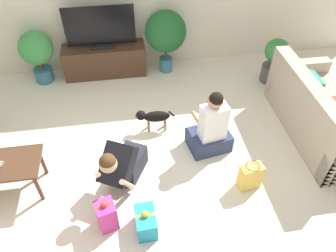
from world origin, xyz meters
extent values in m
plane|color=beige|center=(0.00, 0.00, 0.00)|extent=(16.00, 16.00, 0.00)
cube|color=tan|center=(2.46, 0.48, 0.21)|extent=(0.88, 1.84, 0.43)
cube|color=tan|center=(2.12, 0.48, 0.64)|extent=(0.20, 1.84, 0.42)
cube|color=tan|center=(2.46, 1.32, 0.30)|extent=(0.88, 0.16, 0.61)
cube|color=red|center=(2.33, 0.18, 0.58)|extent=(0.18, 0.34, 0.32)
cube|color=#288E6B|center=(2.33, 0.78, 0.58)|extent=(0.18, 0.34, 0.32)
cylinder|color=#472D1E|center=(-1.21, -0.10, 0.21)|extent=(0.04, 0.04, 0.43)
cylinder|color=#472D1E|center=(-1.21, 0.29, 0.21)|extent=(0.04, 0.04, 0.43)
cube|color=#472D1E|center=(-0.44, 2.36, 0.26)|extent=(1.34, 0.39, 0.51)
cube|color=black|center=(-0.44, 2.36, 0.54)|extent=(0.38, 0.20, 0.05)
cube|color=black|center=(-0.44, 2.36, 0.88)|extent=(1.09, 0.03, 0.62)
cylinder|color=#336B84|center=(-1.45, 2.31, 0.11)|extent=(0.29, 0.29, 0.23)
cylinder|color=brown|center=(-1.45, 2.31, 0.31)|extent=(0.05, 0.05, 0.16)
sphere|color=#3D8E47|center=(-1.45, 2.31, 0.61)|extent=(0.53, 0.53, 0.53)
cylinder|color=#336B84|center=(0.58, 2.31, 0.12)|extent=(0.22, 0.22, 0.24)
cylinder|color=brown|center=(0.58, 2.31, 0.34)|extent=(0.04, 0.04, 0.20)
sphere|color=#1E5628|center=(0.58, 2.31, 0.73)|extent=(0.67, 0.67, 0.67)
cylinder|color=#4C4C51|center=(2.26, 1.75, 0.14)|extent=(0.35, 0.35, 0.28)
cylinder|color=brown|center=(2.26, 1.75, 0.34)|extent=(0.06, 0.06, 0.11)
sphere|color=#337F3D|center=(2.26, 1.75, 0.55)|extent=(0.38, 0.38, 0.38)
cube|color=#23232D|center=(-0.18, 0.17, 0.14)|extent=(0.46, 0.52, 0.28)
cube|color=black|center=(-0.31, -0.08, 0.43)|extent=(0.51, 0.58, 0.45)
sphere|color=tan|center=(-0.39, -0.24, 0.64)|extent=(0.19, 0.19, 0.19)
sphere|color=#472D19|center=(-0.39, -0.24, 0.67)|extent=(0.18, 0.18, 0.18)
cylinder|color=tan|center=(-0.48, -0.10, 0.25)|extent=(0.18, 0.26, 0.39)
cylinder|color=tan|center=(-0.23, -0.24, 0.25)|extent=(0.18, 0.26, 0.39)
cube|color=#283351|center=(0.87, 0.43, 0.12)|extent=(0.58, 0.49, 0.24)
cube|color=white|center=(0.88, 0.37, 0.49)|extent=(0.35, 0.25, 0.49)
sphere|color=tan|center=(0.88, 0.38, 0.81)|extent=(0.19, 0.19, 0.19)
sphere|color=black|center=(0.88, 0.37, 0.85)|extent=(0.17, 0.17, 0.17)
cylinder|color=tan|center=(0.97, 0.59, 0.41)|extent=(0.10, 0.27, 0.06)
cylinder|color=tan|center=(0.72, 0.54, 0.41)|extent=(0.10, 0.27, 0.06)
ellipsoid|color=black|center=(0.24, 0.87, 0.23)|extent=(0.37, 0.16, 0.16)
sphere|color=black|center=(0.03, 0.88, 0.27)|extent=(0.13, 0.13, 0.13)
sphere|color=olive|center=(-0.03, 0.88, 0.25)|extent=(0.06, 0.06, 0.06)
cylinder|color=black|center=(0.44, 0.86, 0.26)|extent=(0.09, 0.03, 0.10)
cylinder|color=olive|center=(0.13, 0.92, 0.07)|extent=(0.03, 0.03, 0.15)
cylinder|color=olive|center=(0.12, 0.83, 0.07)|extent=(0.03, 0.03, 0.15)
cylinder|color=olive|center=(0.36, 0.91, 0.07)|extent=(0.03, 0.03, 0.15)
cylinder|color=olive|center=(0.35, 0.82, 0.07)|extent=(0.03, 0.03, 0.15)
cube|color=teal|center=(-0.07, -0.65, 0.13)|extent=(0.22, 0.33, 0.25)
cube|color=yellow|center=(-0.07, -0.65, 0.13)|extent=(0.21, 0.04, 0.26)
sphere|color=yellow|center=(-0.07, -0.65, 0.28)|extent=(0.07, 0.07, 0.07)
cube|color=#CC3389|center=(-0.47, -0.54, 0.18)|extent=(0.24, 0.25, 0.35)
cube|color=red|center=(-0.47, -0.54, 0.18)|extent=(0.20, 0.08, 0.36)
sphere|color=red|center=(-0.47, -0.54, 0.38)|extent=(0.07, 0.07, 0.07)
cube|color=#E5B74C|center=(1.19, -0.28, 0.17)|extent=(0.28, 0.18, 0.34)
torus|color=#4C3823|center=(1.19, -0.28, 0.36)|extent=(0.19, 0.19, 0.01)
torus|color=silver|center=(-1.54, 0.07, 0.51)|extent=(0.06, 0.01, 0.06)
camera|label=1|loc=(-0.12, -2.46, 3.21)|focal=35.00mm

